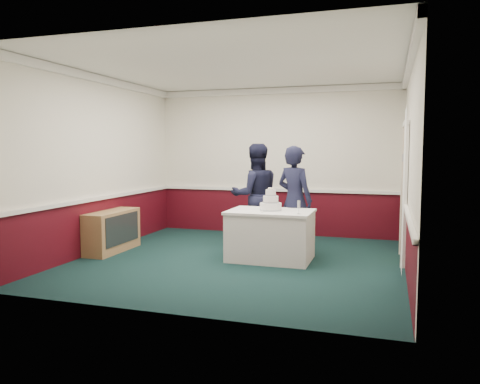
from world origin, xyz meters
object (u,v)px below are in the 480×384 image
(cake_table, at_px, (270,235))
(person_man, at_px, (255,195))
(cake_knife, at_px, (266,212))
(wedding_cake, at_px, (271,204))
(champagne_flute, at_px, (299,205))
(sideboard, at_px, (112,231))
(person_woman, at_px, (295,200))

(cake_table, relative_size, person_man, 0.71)
(cake_knife, bearing_deg, wedding_cake, 103.24)
(champagne_flute, distance_m, person_man, 1.59)
(person_man, bearing_deg, cake_knife, 84.28)
(sideboard, bearing_deg, person_man, 27.91)
(person_woman, bearing_deg, cake_knife, 94.10)
(cake_knife, distance_m, person_woman, 0.84)
(cake_table, xyz_separation_m, wedding_cake, (-0.00, 0.00, 0.50))
(wedding_cake, bearing_deg, cake_table, -90.00)
(cake_knife, xyz_separation_m, person_man, (-0.49, 1.15, 0.13))
(cake_table, xyz_separation_m, person_man, (-0.52, 0.95, 0.53))
(champagne_flute, bearing_deg, wedding_cake, 150.75)
(sideboard, relative_size, person_man, 0.65)
(person_man, xyz_separation_m, person_woman, (0.79, -0.37, -0.02))
(sideboard, height_order, champagne_flute, champagne_flute)
(champagne_flute, height_order, person_man, person_man)
(sideboard, bearing_deg, cake_knife, 0.64)
(cake_knife, xyz_separation_m, person_woman, (0.30, 0.78, 0.11))
(cake_table, bearing_deg, champagne_flute, -29.25)
(wedding_cake, relative_size, cake_knife, 1.65)
(wedding_cake, height_order, person_woman, person_woman)
(cake_knife, relative_size, person_man, 0.12)
(sideboard, xyz_separation_m, cake_knife, (2.71, 0.03, 0.44))
(wedding_cake, bearing_deg, person_woman, 65.03)
(cake_table, distance_m, person_woman, 0.81)
(wedding_cake, relative_size, person_man, 0.20)
(person_woman, bearing_deg, cake_table, 90.15)
(sideboard, bearing_deg, person_woman, 15.02)
(cake_table, relative_size, cake_knife, 6.00)
(cake_table, bearing_deg, sideboard, -175.19)
(person_man, bearing_deg, wedding_cake, 89.92)
(champagne_flute, height_order, person_woman, person_woman)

